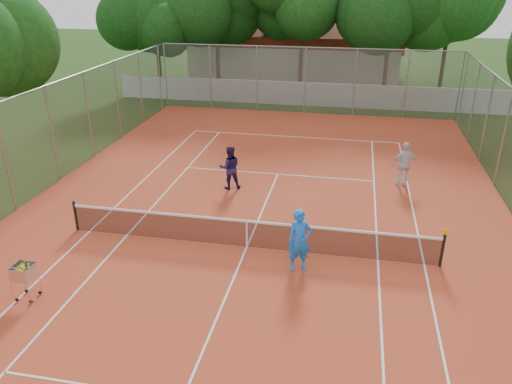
% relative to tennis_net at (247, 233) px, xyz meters
% --- Properties ---
extents(ground, '(120.00, 120.00, 0.00)m').
position_rel_tennis_net_xyz_m(ground, '(0.00, 0.00, -0.51)').
color(ground, '#1B380F').
rests_on(ground, ground).
extents(court_pad, '(18.00, 34.00, 0.02)m').
position_rel_tennis_net_xyz_m(court_pad, '(0.00, 0.00, -0.50)').
color(court_pad, '#BE4425').
rests_on(court_pad, ground).
extents(court_lines, '(10.98, 23.78, 0.01)m').
position_rel_tennis_net_xyz_m(court_lines, '(0.00, 0.00, -0.49)').
color(court_lines, white).
rests_on(court_lines, court_pad).
extents(tennis_net, '(11.88, 0.10, 0.98)m').
position_rel_tennis_net_xyz_m(tennis_net, '(0.00, 0.00, 0.00)').
color(tennis_net, black).
rests_on(tennis_net, court_pad).
extents(perimeter_fence, '(18.00, 34.00, 4.00)m').
position_rel_tennis_net_xyz_m(perimeter_fence, '(0.00, 0.00, 1.49)').
color(perimeter_fence, slate).
rests_on(perimeter_fence, ground).
extents(boundary_wall, '(26.00, 0.30, 1.50)m').
position_rel_tennis_net_xyz_m(boundary_wall, '(0.00, 19.00, 0.24)').
color(boundary_wall, silver).
rests_on(boundary_wall, ground).
extents(clubhouse, '(16.40, 9.00, 4.40)m').
position_rel_tennis_net_xyz_m(clubhouse, '(-2.00, 29.00, 1.69)').
color(clubhouse, beige).
rests_on(clubhouse, ground).
extents(tropical_trees, '(29.00, 19.00, 10.00)m').
position_rel_tennis_net_xyz_m(tropical_trees, '(0.00, 22.00, 4.49)').
color(tropical_trees, black).
rests_on(tropical_trees, ground).
extents(player_near, '(0.82, 0.68, 1.93)m').
position_rel_tennis_net_xyz_m(player_near, '(1.78, -0.96, 0.47)').
color(player_near, '#1C78F0').
rests_on(player_near, court_pad).
extents(player_far_left, '(1.04, 0.93, 1.78)m').
position_rel_tennis_net_xyz_m(player_far_left, '(-1.68, 4.54, 0.40)').
color(player_far_left, '#22184A').
rests_on(player_far_left, court_pad).
extents(player_far_right, '(1.18, 0.73, 1.88)m').
position_rel_tennis_net_xyz_m(player_far_right, '(5.24, 6.14, 0.45)').
color(player_far_right, silver).
rests_on(player_far_right, court_pad).
extents(ball_hopper, '(0.68, 0.68, 1.12)m').
position_rel_tennis_net_xyz_m(ball_hopper, '(-5.24, -3.83, 0.07)').
color(ball_hopper, silver).
rests_on(ball_hopper, court_pad).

